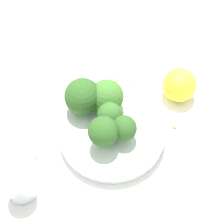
# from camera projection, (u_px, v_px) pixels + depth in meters

# --- Properties ---
(ground_plane) EXTENTS (3.00, 3.00, 0.00)m
(ground_plane) POSITION_uv_depth(u_px,v_px,m) (112.00, 136.00, 0.58)
(ground_plane) COLOR white
(bowl) EXTENTS (0.16, 0.16, 0.04)m
(bowl) POSITION_uv_depth(u_px,v_px,m) (112.00, 130.00, 0.57)
(bowl) COLOR silver
(bowl) RESTS_ON ground_plane
(broccoli_floret_0) EXTENTS (0.04, 0.04, 0.05)m
(broccoli_floret_0) POSITION_uv_depth(u_px,v_px,m) (112.00, 117.00, 0.53)
(broccoli_floret_0) COLOR #84AD66
(broccoli_floret_0) RESTS_ON bowl
(broccoli_floret_1) EXTENTS (0.06, 0.06, 0.06)m
(broccoli_floret_1) POSITION_uv_depth(u_px,v_px,m) (82.00, 97.00, 0.55)
(broccoli_floret_1) COLOR #8EB770
(broccoli_floret_1) RESTS_ON bowl
(broccoli_floret_2) EXTENTS (0.04, 0.04, 0.06)m
(broccoli_floret_2) POSITION_uv_depth(u_px,v_px,m) (103.00, 132.00, 0.51)
(broccoli_floret_2) COLOR #8EB770
(broccoli_floret_2) RESTS_ON bowl
(broccoli_floret_3) EXTENTS (0.04, 0.04, 0.04)m
(broccoli_floret_3) POSITION_uv_depth(u_px,v_px,m) (124.00, 129.00, 0.52)
(broccoli_floret_3) COLOR #84AD66
(broccoli_floret_3) RESTS_ON bowl
(broccoli_floret_4) EXTENTS (0.05, 0.05, 0.05)m
(broccoli_floret_4) POSITION_uv_depth(u_px,v_px,m) (107.00, 97.00, 0.55)
(broccoli_floret_4) COLOR #7A9E5B
(broccoli_floret_4) RESTS_ON bowl
(pepper_shaker) EXTENTS (0.04, 0.04, 0.06)m
(pepper_shaker) POSITION_uv_depth(u_px,v_px,m) (19.00, 182.00, 0.50)
(pepper_shaker) COLOR #B2B7BC
(pepper_shaker) RESTS_ON ground_plane
(lemon_wedge) EXTENTS (0.06, 0.06, 0.06)m
(lemon_wedge) POSITION_uv_depth(u_px,v_px,m) (179.00, 85.00, 0.61)
(lemon_wedge) COLOR yellow
(lemon_wedge) RESTS_ON ground_plane
(almond_crumb_0) EXTENTS (0.01, 0.01, 0.01)m
(almond_crumb_0) POSITION_uv_depth(u_px,v_px,m) (37.00, 156.00, 0.56)
(almond_crumb_0) COLOR tan
(almond_crumb_0) RESTS_ON ground_plane
(almond_crumb_1) EXTENTS (0.01, 0.01, 0.01)m
(almond_crumb_1) POSITION_uv_depth(u_px,v_px,m) (21.00, 183.00, 0.54)
(almond_crumb_1) COLOR tan
(almond_crumb_1) RESTS_ON ground_plane
(almond_crumb_2) EXTENTS (0.01, 0.01, 0.01)m
(almond_crumb_2) POSITION_uv_depth(u_px,v_px,m) (134.00, 85.00, 0.64)
(almond_crumb_2) COLOR olive
(almond_crumb_2) RESTS_ON ground_plane
(almond_crumb_3) EXTENTS (0.01, 0.01, 0.01)m
(almond_crumb_3) POSITION_uv_depth(u_px,v_px,m) (117.00, 79.00, 0.65)
(almond_crumb_3) COLOR tan
(almond_crumb_3) RESTS_ON ground_plane
(almond_crumb_4) EXTENTS (0.01, 0.01, 0.01)m
(almond_crumb_4) POSITION_uv_depth(u_px,v_px,m) (175.00, 126.00, 0.59)
(almond_crumb_4) COLOR #AD7F4C
(almond_crumb_4) RESTS_ON ground_plane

